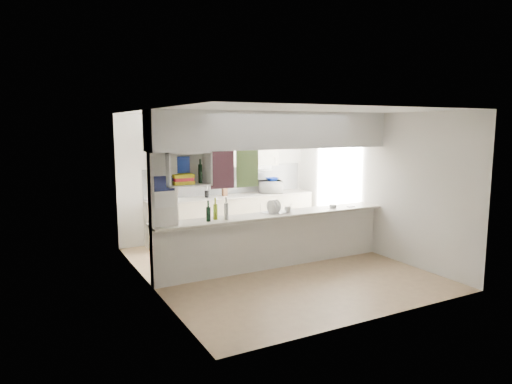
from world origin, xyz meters
TOP-DOWN VIEW (x-y plane):
  - floor at (0.00, 0.00)m, footprint 4.80×4.80m
  - ceiling at (0.00, 0.00)m, footprint 4.80×4.80m
  - wall_back at (0.00, 2.40)m, footprint 4.20×0.00m
  - wall_left at (-2.10, 0.00)m, footprint 0.00×4.80m
  - wall_right at (2.10, 0.00)m, footprint 0.00×4.80m
  - servery_partition at (-0.17, 0.00)m, footprint 4.20×0.50m
  - cubby_shelf at (-1.57, -0.06)m, footprint 0.65×0.35m
  - kitchen_run at (0.16, 2.14)m, footprint 3.60×0.63m
  - microwave at (1.11, 2.08)m, footprint 0.57×0.47m
  - bowl at (1.12, 2.04)m, footprint 0.27×0.27m
  - dish_rack at (0.05, 0.05)m, footprint 0.49×0.41m
  - cup at (0.23, -0.04)m, footprint 0.15×0.15m
  - wine_bottles at (-1.06, -0.03)m, footprint 0.37×0.15m
  - plastic_tubs at (1.22, -0.03)m, footprint 0.48×0.17m
  - utensil_jar at (-0.35, 2.15)m, footprint 0.10×0.10m
  - knife_block at (0.06, 2.18)m, footprint 0.10×0.09m

SIDE VIEW (x-z plane):
  - floor at x=0.00m, z-range 0.00..0.00m
  - kitchen_run at x=0.16m, z-range -0.29..1.95m
  - plastic_tubs at x=1.22m, z-range 0.92..0.98m
  - cup at x=0.23m, z-range 0.94..1.03m
  - utensil_jar at x=-0.35m, z-range 0.92..1.06m
  - dish_rack at x=0.05m, z-range 0.90..1.13m
  - knife_block at x=0.06m, z-range 0.92..1.12m
  - wine_bottles at x=-1.06m, z-range 0.87..1.23m
  - microwave at x=1.11m, z-range 0.92..1.19m
  - bowl at x=1.12m, z-range 1.19..1.26m
  - wall_back at x=0.00m, z-range -0.80..3.40m
  - wall_left at x=-2.10m, z-range -1.10..3.70m
  - wall_right at x=2.10m, z-range -1.10..3.70m
  - servery_partition at x=-0.17m, z-range 0.36..2.96m
  - cubby_shelf at x=-1.57m, z-range 1.46..1.96m
  - ceiling at x=0.00m, z-range 2.60..2.60m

